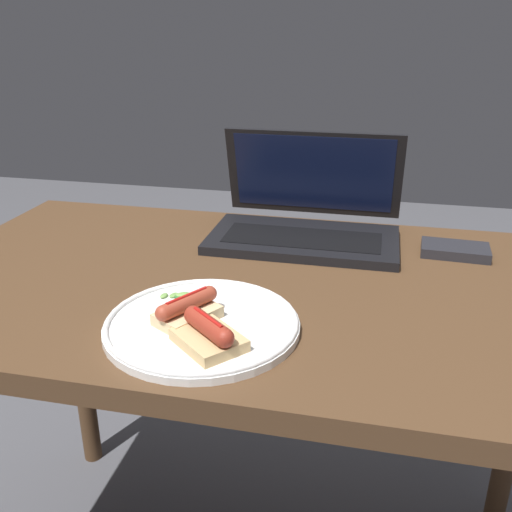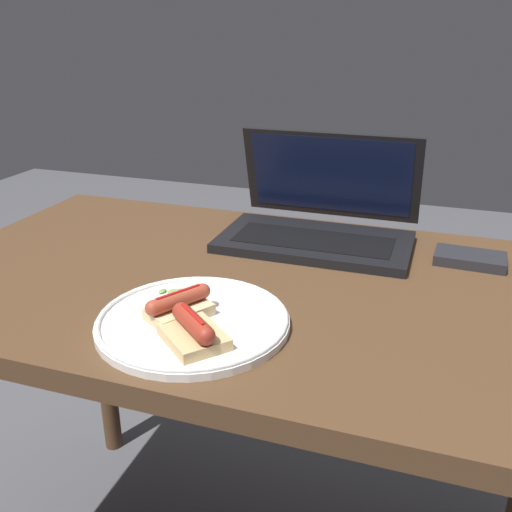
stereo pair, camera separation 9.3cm
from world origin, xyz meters
name	(u,v)px [view 2 (the right image)]	position (x,y,z in m)	size (l,w,h in m)	color
desk	(259,321)	(0.00, 0.00, 0.65)	(1.23, 0.70, 0.73)	#4C331E
laptop	(319,222)	(0.05, 0.22, 0.77)	(0.38, 0.27, 0.21)	black
plate	(193,321)	(-0.04, -0.19, 0.74)	(0.29, 0.29, 0.02)	white
sausage_toast_left	(179,306)	(-0.06, -0.19, 0.76)	(0.10, 0.11, 0.04)	#D6B784
sausage_toast_middle	(193,331)	(-0.01, -0.25, 0.76)	(0.12, 0.11, 0.05)	tan
salad_pile	(177,293)	(-0.10, -0.12, 0.75)	(0.05, 0.04, 0.01)	#709E4C
external_drive	(470,259)	(0.35, 0.19, 0.74)	(0.13, 0.08, 0.02)	#232328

